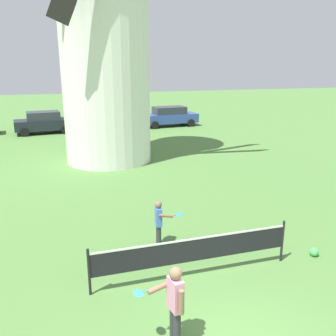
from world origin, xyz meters
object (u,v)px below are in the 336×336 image
tennis_net (194,250)px  player_near (174,301)px  windmill (103,3)px  stray_ball (314,252)px  parked_car_cream (110,119)px  player_far (159,220)px  parked_car_black (44,122)px  parked_car_blue (169,116)px

tennis_net → player_near: 2.18m
windmill → player_near: 14.89m
stray_ball → parked_car_cream: parked_car_cream is taller
windmill → parked_car_cream: bearing=81.3°
player_far → stray_ball: (3.68, -1.80, -0.61)m
windmill → tennis_net: size_ratio=3.42×
windmill → parked_car_cream: 11.39m
player_near → windmill: bearing=86.5°
player_far → parked_car_cream: bearing=85.6°
parked_car_black → parked_car_cream: bearing=-0.3°
parked_car_black → player_far: bearing=-80.0°
player_far → parked_car_black: bearing=100.0°
windmill → stray_ball: size_ratio=71.80×
stray_ball → parked_car_blue: 20.98m
tennis_net → player_near: (-1.09, -1.88, 0.17)m
player_far → parked_car_blue: parked_car_blue is taller
parked_car_black → parked_car_blue: 9.57m
tennis_net → parked_car_cream: bearing=86.9°
tennis_net → stray_ball: bearing=-0.9°
tennis_net → parked_car_cream: (1.12, 20.45, 0.12)m
player_near → parked_car_cream: 22.43m
player_near → parked_car_cream: bearing=84.3°
stray_ball → parked_car_black: size_ratio=0.06×
parked_car_cream → player_far: bearing=-94.4°
tennis_net → parked_car_black: 20.79m
stray_ball → parked_car_cream: bearing=96.2°
stray_ball → player_far: bearing=154.0°
parked_car_black → parked_car_blue: same height
tennis_net → parked_car_blue: bearing=74.1°
windmill → player_near: (-0.82, -13.26, -6.72)m
windmill → player_near: windmill is taller
tennis_net → windmill: bearing=91.4°
tennis_net → parked_car_blue: (5.93, 20.76, 0.13)m
windmill → player_near: bearing=-93.5°
parked_car_cream → player_near: bearing=-95.7°
tennis_net → player_far: bearing=100.6°
player_far → parked_car_cream: size_ratio=0.32×
player_far → parked_car_black: (-3.31, 18.73, 0.08)m
tennis_net → stray_ball: tennis_net is taller
player_far → parked_car_blue: bearing=71.8°
tennis_net → parked_car_blue: size_ratio=1.06×
parked_car_cream → stray_ball: bearing=-83.8°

